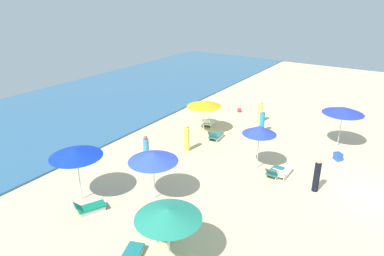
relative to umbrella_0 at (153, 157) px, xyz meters
The scene contains 21 objects.
ground_plane 10.67m from the umbrella_0, 56.43° to the right, with size 60.00×60.00×0.00m, color beige.
ocean 15.09m from the umbrella_0, 67.27° to the left, with size 60.00×15.03×0.12m, color #316189.
umbrella_0 is the anchor object (origin of this frame).
umbrella_1 8.46m from the umbrella_0, 15.44° to the left, with size 2.32×2.32×2.30m.
lounge_chair_1_0 9.87m from the umbrella_0, 15.20° to the left, with size 1.39×0.88×0.71m.
lounge_chair_1_1 7.81m from the umbrella_0, ahead, with size 1.45×0.74×0.78m.
umbrella_2 6.07m from the umbrella_0, 28.41° to the right, with size 1.82×1.82×2.52m.
lounge_chair_2_0 7.14m from the umbrella_0, 39.14° to the right, with size 1.45×0.70×0.64m.
lounge_chair_2_1 6.75m from the umbrella_0, 38.29° to the right, with size 1.40×0.66×0.65m.
umbrella_3 4.23m from the umbrella_0, 133.88° to the right, with size 2.36×2.36×2.29m.
lounge_chair_3_1 3.49m from the umbrella_0, 131.65° to the right, with size 1.37×0.75×0.73m.
umbrella_4 12.43m from the umbrella_0, 28.84° to the right, with size 2.46×2.46×2.59m.
umbrella_5 3.44m from the umbrella_0, 124.58° to the left, with size 2.37×2.37×2.62m.
lounge_chair_5_0 3.57m from the umbrella_0, 145.21° to the left, with size 1.45×1.08×0.59m.
beachgoer_0 12.21m from the umbrella_0, ahead, with size 0.50×0.50×1.67m.
beachgoer_1 4.21m from the umbrella_0, 45.85° to the left, with size 0.35×0.35×1.55m.
beachgoer_2 5.52m from the umbrella_0, 17.57° to the left, with size 0.50×0.50×1.72m.
beachgoer_3 10.46m from the umbrella_0, ahead, with size 0.45×0.45×1.63m.
beachgoer_4 7.95m from the umbrella_0, 52.27° to the right, with size 0.42×0.42×1.70m.
cooler_box_0 11.11m from the umbrella_0, 36.00° to the right, with size 0.45×0.36×0.44m, color blue.
beach_ball_1 13.62m from the umbrella_0, ahead, with size 0.36×0.36×0.36m, color #F13140.
Camera 1 is at (-16.37, -0.32, 9.17)m, focal length 31.98 mm.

